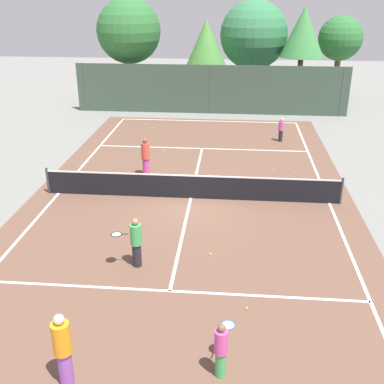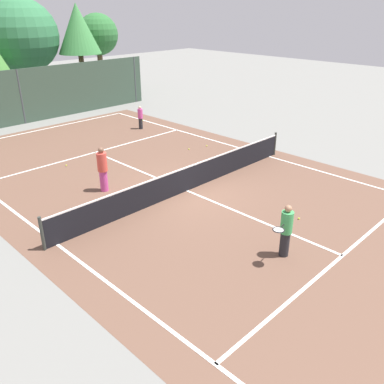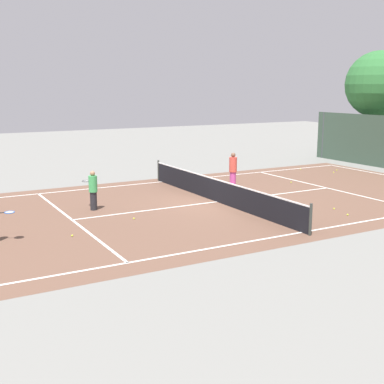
{
  "view_description": "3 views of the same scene",
  "coord_description": "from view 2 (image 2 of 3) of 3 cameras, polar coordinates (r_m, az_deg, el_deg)",
  "views": [
    {
      "loc": [
        1.63,
        -17.39,
        7.87
      ],
      "look_at": [
        0.23,
        -1.96,
        1.13
      ],
      "focal_mm": 44.34,
      "sensor_mm": 36.0,
      "label": 1
    },
    {
      "loc": [
        -10.08,
        -10.27,
        6.6
      ],
      "look_at": [
        -1.45,
        -1.72,
        0.98
      ],
      "focal_mm": 38.13,
      "sensor_mm": 36.0,
      "label": 2
    },
    {
      "loc": [
        18.48,
        -11.54,
        4.88
      ],
      "look_at": [
        0.35,
        -1.44,
        0.64
      ],
      "focal_mm": 48.06,
      "sensor_mm": 36.0,
      "label": 3
    }
  ],
  "objects": [
    {
      "name": "tennis_ball_10",
      "position": [
        20.39,
        -0.44,
        6.01
      ],
      "size": [
        0.07,
        0.07,
        0.07
      ],
      "primitive_type": "sphere",
      "color": "#CCE533",
      "rests_on": "ground_plane"
    },
    {
      "name": "tree_4",
      "position": [
        35.18,
        -13.03,
        20.61
      ],
      "size": [
        3.16,
        3.16,
        6.02
      ],
      "color": "brown",
      "rests_on": "ground_plane"
    },
    {
      "name": "tennis_ball_9",
      "position": [
        19.12,
        -17.18,
        3.58
      ],
      "size": [
        0.07,
        0.07,
        0.07
      ],
      "primitive_type": "sphere",
      "color": "#CCE533",
      "rests_on": "ground_plane"
    },
    {
      "name": "tennis_ball_8",
      "position": [
        14.65,
        -10.15,
        -2.24
      ],
      "size": [
        0.07,
        0.07,
        0.07
      ],
      "primitive_type": "sphere",
      "color": "#CCE533",
      "rests_on": "ground_plane"
    },
    {
      "name": "tennis_ball_5",
      "position": [
        20.9,
        2.07,
        6.47
      ],
      "size": [
        0.07,
        0.07,
        0.07
      ],
      "primitive_type": "sphere",
      "color": "#CCE533",
      "rests_on": "ground_plane"
    },
    {
      "name": "player_0",
      "position": [
        24.01,
        -7.24,
        10.34
      ],
      "size": [
        0.28,
        0.28,
        1.33
      ],
      "color": "#232328",
      "rests_on": "ground_plane"
    },
    {
      "name": "ball_crate",
      "position": [
        15.66,
        -5.42,
        0.5
      ],
      "size": [
        0.44,
        0.3,
        0.43
      ],
      "color": "green",
      "rests_on": "ground_plane"
    },
    {
      "name": "tree_2",
      "position": [
        31.96,
        -22.68,
        19.5
      ],
      "size": [
        4.9,
        4.9,
        7.09
      ],
      "color": "brown",
      "rests_on": "ground_plane"
    },
    {
      "name": "tennis_net",
      "position": [
        15.63,
        -0.73,
        1.87
      ],
      "size": [
        11.9,
        0.1,
        1.1
      ],
      "color": "#333833",
      "rests_on": "ground_plane"
    },
    {
      "name": "perimeter_fence",
      "position": [
        26.76,
        -22.81,
        12.16
      ],
      "size": [
        18.0,
        0.12,
        3.2
      ],
      "color": "#384C3D",
      "rests_on": "ground_plane"
    },
    {
      "name": "tennis_ball_6",
      "position": [
        18.7,
        7.08,
        4.05
      ],
      "size": [
        0.07,
        0.07,
        0.07
      ],
      "primitive_type": "sphere",
      "color": "#CCE533",
      "rests_on": "ground_plane"
    },
    {
      "name": "ground_plane",
      "position": [
        15.83,
        -0.72,
        0.17
      ],
      "size": [
        80.0,
        80.0,
        0.0
      ],
      "primitive_type": "plane",
      "color": "slate"
    },
    {
      "name": "tennis_ball_7",
      "position": [
        14.21,
        14.72,
        -3.6
      ],
      "size": [
        0.07,
        0.07,
        0.07
      ],
      "primitive_type": "sphere",
      "color": "#CCE533",
      "rests_on": "ground_plane"
    },
    {
      "name": "player_4",
      "position": [
        11.77,
        12.99,
        -5.24
      ],
      "size": [
        0.93,
        0.46,
        1.61
      ],
      "color": "#232328",
      "rests_on": "ground_plane"
    },
    {
      "name": "tennis_ball_2",
      "position": [
        25.85,
        -6.92,
        9.91
      ],
      "size": [
        0.07,
        0.07,
        0.07
      ],
      "primitive_type": "sphere",
      "color": "#CCE533",
      "rests_on": "ground_plane"
    },
    {
      "name": "tree_1",
      "position": [
        31.81,
        -15.67,
        21.07
      ],
      "size": [
        3.01,
        3.01,
        6.71
      ],
      "color": "brown",
      "rests_on": "ground_plane"
    },
    {
      "name": "court_surface",
      "position": [
        15.83,
        -0.72,
        0.18
      ],
      "size": [
        13.0,
        25.0,
        0.01
      ],
      "color": "brown",
      "rests_on": "ground_plane"
    },
    {
      "name": "player_3",
      "position": [
        15.87,
        -12.39,
        3.18
      ],
      "size": [
        0.38,
        0.38,
        1.77
      ],
      "color": "#D14799",
      "rests_on": "ground_plane"
    }
  ]
}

